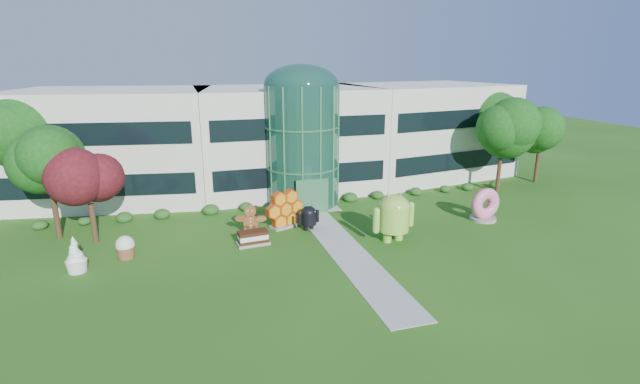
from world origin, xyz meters
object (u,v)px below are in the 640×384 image
object	(u,v)px
gingerbread	(251,220)
android_black	(309,216)
android_green	(394,214)
donut	(484,204)

from	to	relation	value
gingerbread	android_black	bearing A→B (deg)	16.87
android_green	donut	world-z (taller)	android_green
gingerbread	android_green	bearing A→B (deg)	-5.04
android_green	donut	size ratio (longest dim) A/B	1.48
android_green	android_black	xyz separation A→B (m)	(-4.87, 3.67, -0.86)
android_green	android_black	size ratio (longest dim) A/B	1.84
android_green	gingerbread	bearing A→B (deg)	147.77
android_black	gingerbread	bearing A→B (deg)	162.68
android_black	gingerbread	size ratio (longest dim) A/B	0.86
android_green	android_black	distance (m)	6.15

